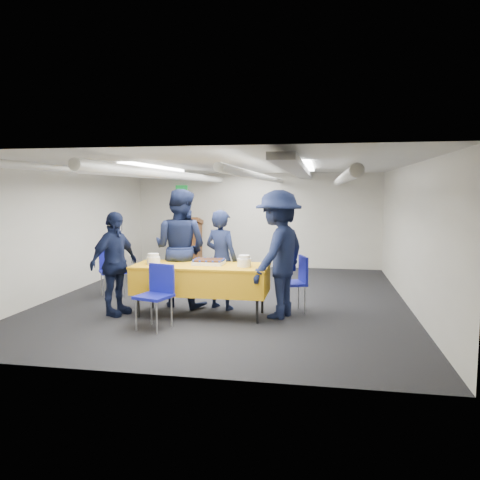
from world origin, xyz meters
name	(u,v)px	position (x,y,z in m)	size (l,w,h in m)	color
ground	(229,298)	(0.00, 0.00, 0.00)	(7.00, 7.00, 0.00)	black
room_shell	(238,194)	(0.09, 0.41, 1.81)	(6.00, 7.00, 2.30)	silver
serving_table	(201,279)	(-0.18, -1.18, 0.56)	(2.02, 0.82, 0.77)	black
sheet_cake	(209,262)	(-0.08, -1.12, 0.81)	(0.47, 0.36, 0.08)	white
plate_stack_left	(153,259)	(-0.91, -1.23, 0.84)	(0.20, 0.20, 0.16)	white
plate_stack_right	(244,261)	(0.48, -1.23, 0.85)	(0.20, 0.20, 0.17)	white
podium	(189,243)	(-1.60, 3.05, 0.61)	(0.62, 0.53, 1.25)	brown
chair_near	(157,289)	(-0.61, -1.90, 0.53)	(0.52, 0.52, 0.87)	gray
chair_right	(296,278)	(1.22, -0.72, 0.53)	(0.53, 0.53, 0.87)	gray
chair_left	(112,266)	(-2.09, -0.18, 0.53)	(0.59, 0.59, 0.87)	gray
sailor_a	(221,259)	(0.03, -0.72, 0.79)	(0.58, 0.38, 1.58)	black
sailor_b	(180,248)	(-0.67, -0.66, 0.95)	(0.92, 0.72, 1.90)	black
sailor_c	(114,264)	(-1.48, -1.37, 0.78)	(0.92, 0.38, 1.57)	black
sailor_d	(279,254)	(0.97, -1.06, 0.94)	(1.22, 0.70, 1.89)	black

